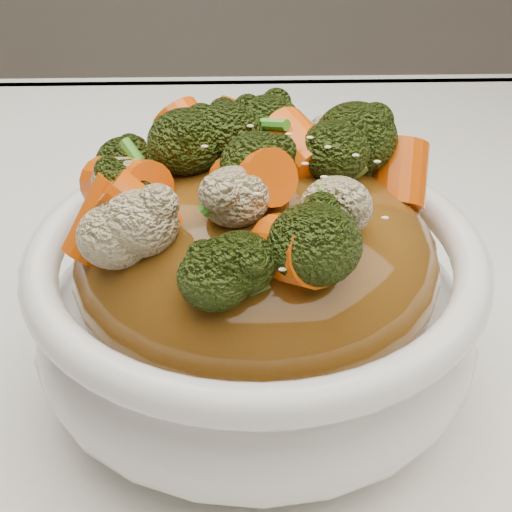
{
  "coord_description": "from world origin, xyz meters",
  "views": [
    {
      "loc": [
        -0.06,
        -0.32,
        1.03
      ],
      "look_at": [
        -0.05,
        -0.01,
        0.83
      ],
      "focal_mm": 55.0,
      "sensor_mm": 36.0,
      "label": 1
    }
  ],
  "objects": [
    {
      "name": "scallions",
      "position": [
        -0.05,
        -0.01,
        0.89
      ],
      "size": [
        0.15,
        0.15,
        0.02
      ],
      "primitive_type": null,
      "rotation": [
        0.0,
        0.0,
        0.14
      ],
      "color": "#419522",
      "rests_on": "sauce_base"
    },
    {
      "name": "bowl",
      "position": [
        -0.05,
        -0.01,
        0.79
      ],
      "size": [
        0.24,
        0.24,
        0.09
      ],
      "primitive_type": null,
      "rotation": [
        0.0,
        0.0,
        0.14
      ],
      "color": "white",
      "rests_on": "tablecloth"
    },
    {
      "name": "sesame_seeds",
      "position": [
        -0.05,
        -0.01,
        0.89
      ],
      "size": [
        0.17,
        0.17,
        0.01
      ],
      "primitive_type": null,
      "rotation": [
        0.0,
        0.0,
        0.14
      ],
      "color": "beige",
      "rests_on": "sauce_base"
    },
    {
      "name": "broccoli",
      "position": [
        -0.05,
        -0.01,
        0.88
      ],
      "size": [
        0.19,
        0.19,
        0.04
      ],
      "primitive_type": null,
      "rotation": [
        0.0,
        0.0,
        0.14
      ],
      "color": "black",
      "rests_on": "sauce_base"
    },
    {
      "name": "cauliflower",
      "position": [
        -0.05,
        -0.01,
        0.88
      ],
      "size": [
        0.19,
        0.19,
        0.04
      ],
      "primitive_type": null,
      "rotation": [
        0.0,
        0.0,
        0.14
      ],
      "color": "#CBBA8B",
      "rests_on": "sauce_base"
    },
    {
      "name": "tablecloth",
      "position": [
        0.0,
        0.0,
        0.73
      ],
      "size": [
        1.2,
        0.8,
        0.04
      ],
      "primitive_type": "cube",
      "color": "white",
      "rests_on": "dining_table"
    },
    {
      "name": "carrots",
      "position": [
        -0.05,
        -0.01,
        0.88
      ],
      "size": [
        0.19,
        0.19,
        0.05
      ],
      "primitive_type": null,
      "rotation": [
        0.0,
        0.0,
        0.14
      ],
      "color": "#E85507",
      "rests_on": "sauce_base"
    },
    {
      "name": "sauce_base",
      "position": [
        -0.05,
        -0.01,
        0.82
      ],
      "size": [
        0.19,
        0.19,
        0.09
      ],
      "primitive_type": "ellipsoid",
      "rotation": [
        0.0,
        0.0,
        0.14
      ],
      "color": "brown",
      "rests_on": "bowl"
    }
  ]
}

